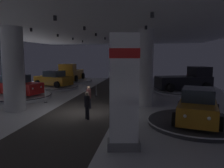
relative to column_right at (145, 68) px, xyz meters
The scene contains 19 objects.
ground 5.42m from the column_right, 147.07° to the right, with size 24.00×44.00×0.06m.
ceiling_with_spotlights 5.44m from the column_right, 147.07° to the right, with size 24.00×44.00×0.39m.
column_right is the anchor object (origin of this frame).
column_left 8.99m from the column_right, 162.00° to the right, with size 1.38×1.38×5.50m.
brand_sign_pylon 7.95m from the column_right, 95.09° to the right, with size 1.36×0.85×4.47m.
display_platform_near_right 5.73m from the column_right, 56.48° to the right, with size 5.19×5.19×0.24m.
display_car_near_right 5.36m from the column_right, 56.23° to the right, with size 2.95×4.50×1.71m.
display_platform_deep_left 17.07m from the column_right, 127.40° to the left, with size 5.68×5.68×0.26m.
pickup_truck_deep_left 16.68m from the column_right, 128.04° to the left, with size 2.80×5.38×2.30m.
display_platform_far_right 8.03m from the column_right, 60.61° to the left, with size 5.68×5.68×0.25m.
pickup_truck_far_right 7.99m from the column_right, 59.03° to the left, with size 5.69×3.93×2.30m.
display_platform_mid_left 11.19m from the column_right, behind, with size 5.65×5.65×0.30m.
display_car_mid_left 11.05m from the column_right, behind, with size 4.50×2.97×1.71m.
display_platform_far_left 12.48m from the column_right, 145.69° to the left, with size 5.44×5.44×0.31m.
display_car_far_left 12.29m from the column_right, 145.65° to the left, with size 4.56×3.30×1.71m.
visitor_walking_near 5.56m from the column_right, 127.53° to the right, with size 0.32×0.32×1.59m.
visitor_walking_far 4.52m from the column_right, 155.77° to the right, with size 0.32×0.32×1.59m.
stanchion_a 6.00m from the column_right, 143.21° to the left, with size 0.28×0.28×1.01m.
stanchion_b 8.01m from the column_right, behind, with size 0.28×0.28×1.01m.
Camera 1 is at (4.07, -13.69, 3.64)m, focal length 35.67 mm.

